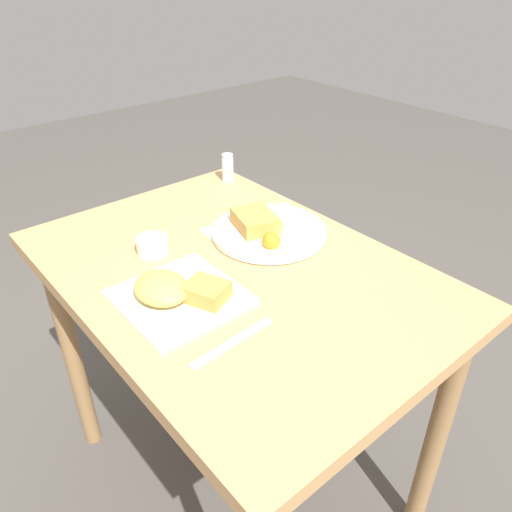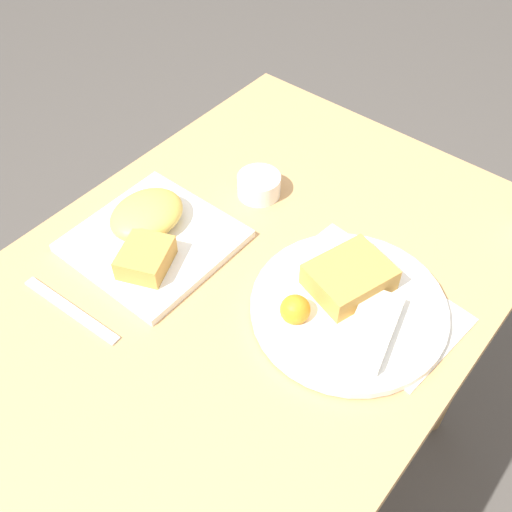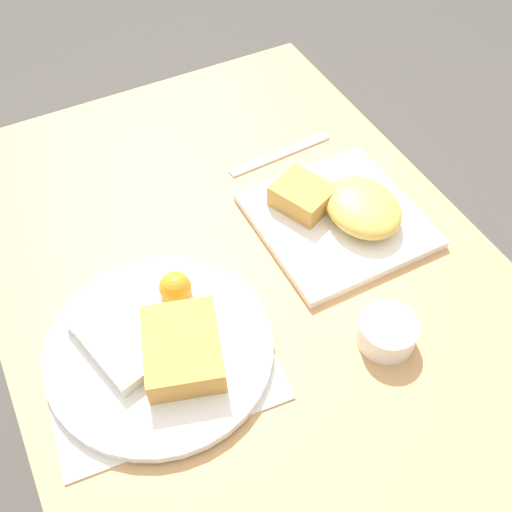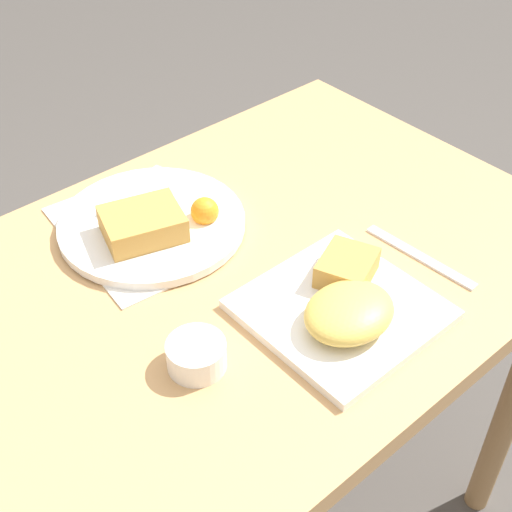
% 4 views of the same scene
% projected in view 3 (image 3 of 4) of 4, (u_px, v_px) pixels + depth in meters
% --- Properties ---
extents(ground_plane, '(8.00, 8.00, 0.00)m').
position_uv_depth(ground_plane, '(252.00, 468.00, 1.45)').
color(ground_plane, '#4C4742').
extents(dining_table, '(0.98, 0.69, 0.78)m').
position_uv_depth(dining_table, '(251.00, 317.00, 0.93)').
color(dining_table, tan).
rests_on(dining_table, ground_plane).
extents(menu_card, '(0.20, 0.29, 0.00)m').
position_uv_depth(menu_card, '(165.00, 378.00, 0.74)').
color(menu_card, silver).
rests_on(menu_card, dining_table).
extents(plate_square_near, '(0.23, 0.23, 0.06)m').
position_uv_depth(plate_square_near, '(342.00, 212.00, 0.89)').
color(plate_square_near, white).
rests_on(plate_square_near, dining_table).
extents(plate_oval_far, '(0.29, 0.29, 0.05)m').
position_uv_depth(plate_oval_far, '(162.00, 345.00, 0.75)').
color(plate_oval_far, white).
rests_on(plate_oval_far, menu_card).
extents(sauce_ramekin, '(0.08, 0.08, 0.04)m').
position_uv_depth(sauce_ramekin, '(387.00, 331.00, 0.76)').
color(sauce_ramekin, white).
rests_on(sauce_ramekin, dining_table).
extents(butter_knife, '(0.03, 0.19, 0.00)m').
position_uv_depth(butter_knife, '(280.00, 154.00, 1.00)').
color(butter_knife, silver).
rests_on(butter_knife, dining_table).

